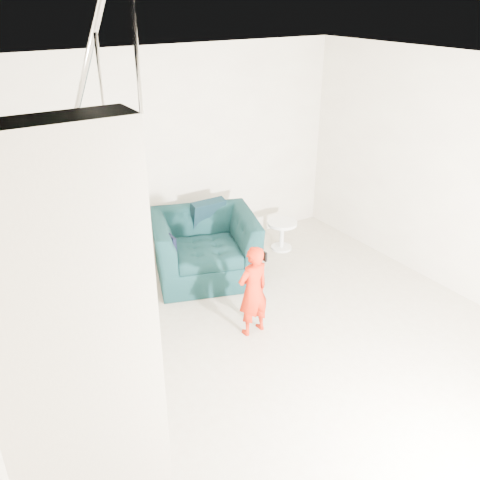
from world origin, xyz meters
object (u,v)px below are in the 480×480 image
at_px(armchair, 204,247).
at_px(staircase, 47,327).
at_px(side_table, 282,231).
at_px(toddler, 253,291).

distance_m(armchair, staircase, 2.67).
xyz_separation_m(side_table, staircase, (-3.41, -1.57, 0.67)).
bearing_deg(side_table, armchair, -175.76).
xyz_separation_m(toddler, side_table, (1.40, 1.39, -0.23)).
bearing_deg(toddler, staircase, 0.33).
distance_m(side_table, staircase, 3.82).
bearing_deg(armchair, side_table, 22.80).
bearing_deg(side_table, toddler, -135.29).
relative_size(armchair, staircase, 0.34).
xyz_separation_m(toddler, staircase, (-2.01, -0.19, 0.45)).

